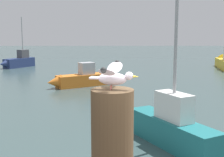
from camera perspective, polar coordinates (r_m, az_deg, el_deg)
The scene contains 5 objects.
mooring_post at distance 2.52m, azimuth 0.06°, elevation -12.09°, with size 0.34×0.34×0.89m, color #4C3823.
seagull at distance 2.38m, azimuth 0.16°, elevation 0.61°, with size 0.39×0.58×0.21m.
boat_orange at distance 15.68m, azimuth -5.98°, elevation -0.08°, with size 3.44×2.47×1.23m.
boat_navy at distance 25.13m, azimuth -17.35°, elevation 3.07°, with size 2.32×3.10×3.96m.
boat_teal at distance 7.74m, azimuth 10.27°, elevation -8.66°, with size 2.08×3.20×3.73m.
Camera 1 is at (-1.00, -2.77, 2.76)m, focal length 48.69 mm.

